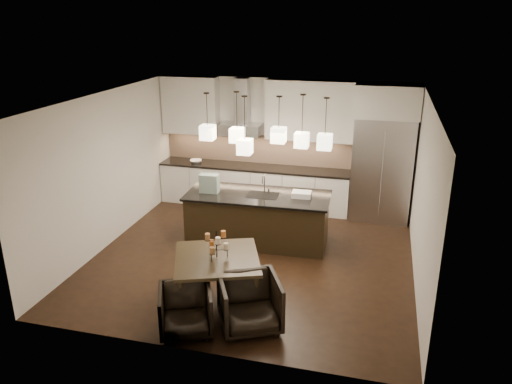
% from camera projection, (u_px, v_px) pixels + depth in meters
% --- Properties ---
extents(floor, '(5.50, 5.50, 0.02)m').
position_uv_depth(floor, '(253.00, 257.00, 8.91)').
color(floor, black).
rests_on(floor, ground).
extents(ceiling, '(5.50, 5.50, 0.02)m').
position_uv_depth(ceiling, '(253.00, 98.00, 7.95)').
color(ceiling, white).
rests_on(ceiling, wall_back).
extents(wall_back, '(5.50, 0.02, 2.80)m').
position_uv_depth(wall_back, '(285.00, 143.00, 10.94)').
color(wall_back, silver).
rests_on(wall_back, ground).
extents(wall_front, '(5.50, 0.02, 2.80)m').
position_uv_depth(wall_front, '(194.00, 254.00, 5.91)').
color(wall_front, silver).
rests_on(wall_front, ground).
extents(wall_left, '(0.02, 5.50, 2.80)m').
position_uv_depth(wall_left, '(107.00, 170.00, 9.08)').
color(wall_left, silver).
rests_on(wall_left, ground).
extents(wall_right, '(0.02, 5.50, 2.80)m').
position_uv_depth(wall_right, '(424.00, 196.00, 7.78)').
color(wall_right, silver).
rests_on(wall_right, ground).
extents(refrigerator, '(1.20, 0.72, 2.15)m').
position_uv_depth(refrigerator, '(382.00, 169.00, 10.21)').
color(refrigerator, '#B7B7BA').
rests_on(refrigerator, floor).
extents(fridge_panel, '(1.26, 0.72, 0.65)m').
position_uv_depth(fridge_panel, '(388.00, 101.00, 9.74)').
color(fridge_panel, silver).
rests_on(fridge_panel, refrigerator).
extents(lower_cabinets, '(4.21, 0.62, 0.88)m').
position_uv_depth(lower_cabinets, '(254.00, 187.00, 11.11)').
color(lower_cabinets, silver).
rests_on(lower_cabinets, floor).
extents(countertop, '(4.21, 0.66, 0.04)m').
position_uv_depth(countertop, '(254.00, 167.00, 10.96)').
color(countertop, black).
rests_on(countertop, lower_cabinets).
extents(backsplash, '(4.21, 0.02, 0.63)m').
position_uv_depth(backsplash, '(257.00, 149.00, 11.12)').
color(backsplash, tan).
rests_on(backsplash, countertop).
extents(upper_cab_left, '(1.25, 0.35, 1.25)m').
position_uv_depth(upper_cab_left, '(191.00, 105.00, 11.00)').
color(upper_cab_left, silver).
rests_on(upper_cab_left, wall_back).
extents(upper_cab_right, '(1.85, 0.35, 1.25)m').
position_uv_depth(upper_cab_right, '(310.00, 111.00, 10.38)').
color(upper_cab_right, silver).
rests_on(upper_cab_right, wall_back).
extents(hood_canopy, '(0.90, 0.52, 0.24)m').
position_uv_depth(hood_canopy, '(241.00, 129.00, 10.80)').
color(hood_canopy, '#B7B7BA').
rests_on(hood_canopy, wall_back).
extents(hood_chimney, '(0.30, 0.28, 0.96)m').
position_uv_depth(hood_chimney, '(242.00, 101.00, 10.69)').
color(hood_chimney, '#B7B7BA').
rests_on(hood_chimney, hood_canopy).
extents(fruit_bowl, '(0.34, 0.34, 0.06)m').
position_uv_depth(fruit_bowl, '(196.00, 161.00, 11.21)').
color(fruit_bowl, silver).
rests_on(fruit_bowl, countertop).
extents(island_body, '(2.60, 1.12, 0.90)m').
position_uv_depth(island_body, '(258.00, 219.00, 9.35)').
color(island_body, black).
rests_on(island_body, floor).
extents(island_top, '(2.68, 1.20, 0.04)m').
position_uv_depth(island_top, '(258.00, 195.00, 9.19)').
color(island_top, black).
rests_on(island_top, island_body).
extents(faucet, '(0.11, 0.25, 0.39)m').
position_uv_depth(faucet, '(264.00, 183.00, 9.19)').
color(faucet, silver).
rests_on(faucet, island_top).
extents(tote_bag, '(0.35, 0.20, 0.35)m').
position_uv_depth(tote_bag, '(209.00, 183.00, 9.24)').
color(tote_bag, '#1C442E').
rests_on(tote_bag, island_top).
extents(food_container, '(0.36, 0.26, 0.10)m').
position_uv_depth(food_container, '(302.00, 194.00, 9.04)').
color(food_container, silver).
rests_on(food_container, island_top).
extents(dining_table, '(1.56, 1.56, 0.73)m').
position_uv_depth(dining_table, '(218.00, 279.00, 7.42)').
color(dining_table, black).
rests_on(dining_table, floor).
extents(candelabra, '(0.45, 0.45, 0.43)m').
position_uv_depth(candelabra, '(216.00, 244.00, 7.22)').
color(candelabra, black).
rests_on(candelabra, dining_table).
extents(candle_a, '(0.09, 0.09, 0.10)m').
position_uv_depth(candle_a, '(226.00, 246.00, 7.25)').
color(candle_a, beige).
rests_on(candle_a, candelabra).
extents(candle_b, '(0.09, 0.09, 0.10)m').
position_uv_depth(candle_b, '(212.00, 243.00, 7.34)').
color(candle_b, '#C36829').
rests_on(candle_b, candelabra).
extents(candle_c, '(0.09, 0.09, 0.10)m').
position_uv_depth(candle_c, '(212.00, 250.00, 7.12)').
color(candle_c, '#9E683A').
rests_on(candle_c, candelabra).
extents(candle_d, '(0.09, 0.09, 0.10)m').
position_uv_depth(candle_d, '(223.00, 234.00, 7.27)').
color(candle_d, '#C36829').
rests_on(candle_d, candelabra).
extents(candle_e, '(0.09, 0.09, 0.10)m').
position_uv_depth(candle_e, '(207.00, 237.00, 7.19)').
color(candle_e, '#9E683A').
rests_on(candle_e, candelabra).
extents(candle_f, '(0.09, 0.09, 0.10)m').
position_uv_depth(candle_f, '(218.00, 241.00, 7.07)').
color(candle_f, beige).
rests_on(candle_f, candelabra).
extents(armchair_left, '(0.92, 0.94, 0.65)m').
position_uv_depth(armchair_left, '(186.00, 310.00, 6.70)').
color(armchair_left, black).
rests_on(armchair_left, floor).
extents(armchair_right, '(1.08, 1.09, 0.75)m').
position_uv_depth(armchair_right, '(250.00, 303.00, 6.78)').
color(armchair_right, black).
rests_on(armchair_right, floor).
extents(pendant_a, '(0.24, 0.24, 0.26)m').
position_uv_depth(pendant_a, '(208.00, 132.00, 8.83)').
color(pendant_a, beige).
rests_on(pendant_a, ceiling).
extents(pendant_b, '(0.24, 0.24, 0.26)m').
position_uv_depth(pendant_b, '(237.00, 135.00, 9.00)').
color(pendant_b, beige).
rests_on(pendant_b, ceiling).
extents(pendant_c, '(0.24, 0.24, 0.26)m').
position_uv_depth(pendant_c, '(279.00, 135.00, 8.48)').
color(pendant_c, beige).
rests_on(pendant_c, ceiling).
extents(pendant_d, '(0.24, 0.24, 0.26)m').
position_uv_depth(pendant_d, '(302.00, 140.00, 8.71)').
color(pendant_d, beige).
rests_on(pendant_d, ceiling).
extents(pendant_e, '(0.24, 0.24, 0.26)m').
position_uv_depth(pendant_e, '(325.00, 142.00, 8.36)').
color(pendant_e, beige).
rests_on(pendant_e, ceiling).
extents(pendant_f, '(0.24, 0.24, 0.26)m').
position_uv_depth(pendant_f, '(245.00, 147.00, 8.57)').
color(pendant_f, beige).
rests_on(pendant_f, ceiling).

